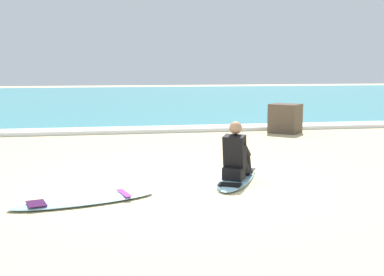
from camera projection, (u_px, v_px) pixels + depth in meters
ground_plane at (172, 183)px, 8.03m from camera, size 80.00×80.00×0.00m
sea at (124, 99)px, 27.62m from camera, size 80.00×28.00×0.10m
breaking_foam at (143, 130)px, 14.27m from camera, size 80.00×0.90×0.11m
surfboard_main at (237, 177)px, 8.29m from camera, size 1.34×2.10×0.08m
surfer_seated at (236, 156)px, 8.04m from camera, size 0.65×0.77×0.95m
surfboard_spare_near at (85, 200)px, 6.89m from camera, size 2.13×1.08×0.08m
shoreline_rock at (285, 118)px, 13.98m from camera, size 1.06×1.05×0.83m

